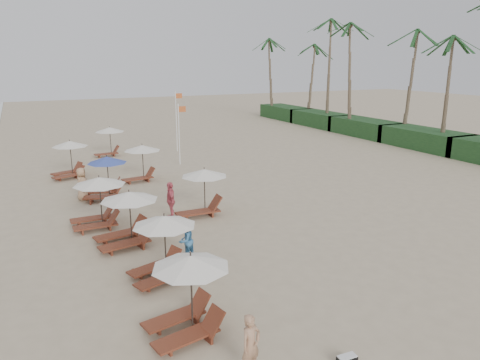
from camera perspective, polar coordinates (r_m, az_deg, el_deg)
name	(u,v)px	position (r m, az deg, el deg)	size (l,w,h in m)	color
ground	(301,261)	(17.44, 7.64, -10.00)	(160.00, 160.00, 0.00)	tan
shrub_hedge	(425,139)	(41.95, 22.10, 4.77)	(3.20, 53.00, 1.60)	#193D1C
palm_row	(427,27)	(42.08, 22.31, 17.28)	(7.00, 52.00, 12.30)	brown
lounger_station_0	(184,295)	(12.70, -6.96, -14.09)	(2.45, 2.14, 2.27)	brown
lounger_station_1	(160,247)	(15.77, -9.98, -8.19)	(2.44, 2.16, 2.24)	brown
lounger_station_2	(124,219)	(18.93, -14.22, -4.77)	(2.68, 2.30, 2.20)	brown
lounger_station_3	(96,202)	(21.26, -17.54, -2.59)	(2.53, 2.29, 2.28)	brown
lounger_station_4	(103,180)	(25.56, -16.69, 0.02)	(2.60, 2.50, 2.30)	brown
lounger_station_5	(68,159)	(30.91, -20.68, 2.49)	(2.50, 2.28, 2.35)	brown
inland_station_0	(201,189)	(21.82, -4.87, -1.16)	(2.79, 2.24, 2.22)	brown
inland_station_1	(140,159)	(28.66, -12.33, 2.61)	(2.64, 2.24, 2.22)	brown
inland_station_2	(108,137)	(37.02, -16.10, 5.12)	(2.56, 2.24, 2.22)	brown
beachgoer_near	(251,345)	(11.42, 1.36, -19.87)	(0.56, 0.37, 1.54)	#AB7D5D
beachgoer_mid_a	(186,240)	(17.27, -6.80, -7.50)	(0.73, 0.57, 1.51)	teal
beachgoer_far_a	(171,200)	(21.70, -8.66, -2.52)	(1.04, 0.43, 1.78)	#CB515F
beachgoer_far_b	(82,184)	(25.70, -19.11, -0.47)	(0.87, 0.56, 1.77)	tan
flag_pole_near	(179,131)	(32.80, -7.56, 6.08)	(0.59, 0.08, 4.34)	silver
flag_pole_far	(177,118)	(37.70, -7.91, 7.62)	(0.60, 0.08, 4.90)	silver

